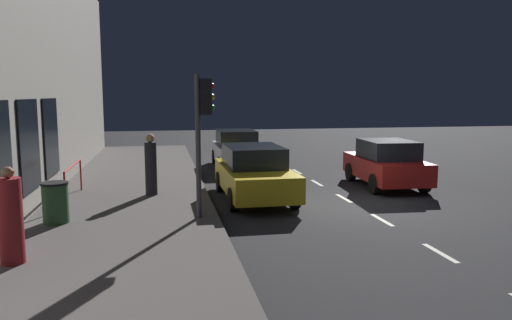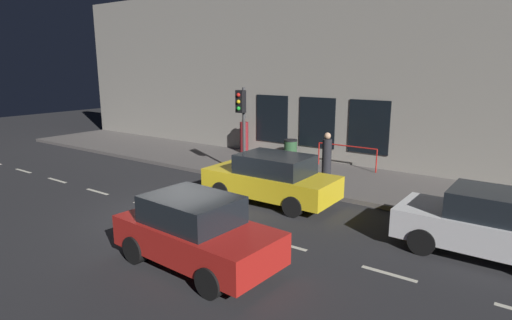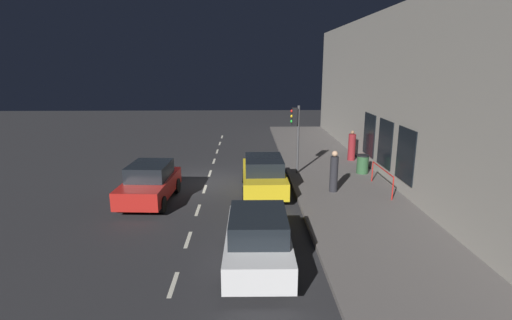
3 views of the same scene
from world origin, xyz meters
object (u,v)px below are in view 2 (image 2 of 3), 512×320
Objects in this scene: pedestrian_1 at (327,158)px; pedestrian_0 at (244,137)px; traffic_light at (242,114)px; parked_car_1 at (196,231)px; parked_car_2 at (492,225)px; parked_car_0 at (271,178)px; trash_bin at (290,150)px.

pedestrian_0 is at bearing 109.18° from pedestrian_1.
traffic_light is 7.56m from parked_car_1.
parked_car_2 is (4.27, -5.28, 0.00)m from parked_car_1.
traffic_light is 0.87× the size of parked_car_1.
parked_car_0 is at bearing -124.25° from traffic_light.
traffic_light is 0.83× the size of parked_car_2.
traffic_light is 9.30m from parked_car_2.
pedestrian_1 is (1.30, -2.97, -1.57)m from traffic_light.
traffic_light reaches higher than parked_car_2.
parked_car_1 is 2.17× the size of pedestrian_1.
parked_car_0 is 2.44× the size of pedestrian_1.
trash_bin is at bearing 58.34° from parked_car_2.
pedestrian_1 reaches higher than parked_car_1.
parked_car_1 is at bearing -133.92° from pedestrian_1.
parked_car_2 is (-0.45, -6.40, -0.00)m from parked_car_0.
pedestrian_1 reaches higher than pedestrian_0.
pedestrian_0 reaches higher than parked_car_0.
parked_car_1 is at bearing 129.73° from parked_car_2.
pedestrian_0 is 2.78m from trash_bin.
parked_car_0 is 1.12× the size of parked_car_1.
parked_car_2 is at bearing -103.55° from traffic_light.
parked_car_1 is at bearing 124.15° from pedestrian_0.
parked_car_2 is at bearing -78.81° from pedestrian_1.
parked_car_1 is at bearing -160.61° from trash_bin.
pedestrian_0 is (3.59, 2.61, -1.64)m from traffic_light.
traffic_light reaches higher than trash_bin.
pedestrian_1 is at bearing 60.54° from parked_car_2.
parked_car_2 is at bearing -122.42° from trash_bin.
pedestrian_0 is 0.95× the size of pedestrian_1.
parked_car_1 is 10.41m from trash_bin.
parked_car_2 is at bearing -94.53° from parked_car_0.
trash_bin is (9.82, 3.46, -0.16)m from parked_car_1.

